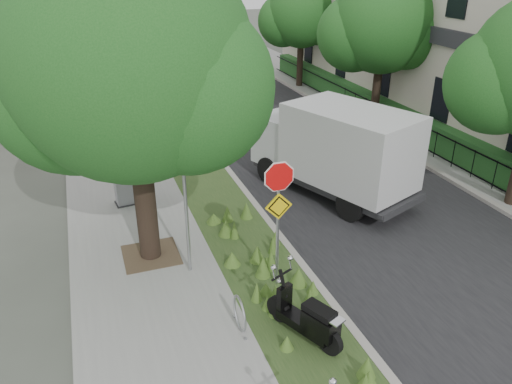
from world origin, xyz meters
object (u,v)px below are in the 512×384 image
sign_assembly (279,200)px  utility_cabinet (127,188)px  box_truck (336,147)px  scooter_near (311,323)px

sign_assembly → utility_cabinet: sign_assembly is taller
box_truck → sign_assembly: bearing=-131.5°
scooter_near → box_truck: box_truck is taller
sign_assembly → box_truck: size_ratio=0.54×
box_truck → utility_cabinet: box_truck is taller
sign_assembly → utility_cabinet: size_ratio=3.14×
scooter_near → sign_assembly: bearing=87.8°
scooter_near → box_truck: 7.20m
sign_assembly → scooter_near: (-0.08, -2.01, -1.76)m
sign_assembly → utility_cabinet: bearing=117.2°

